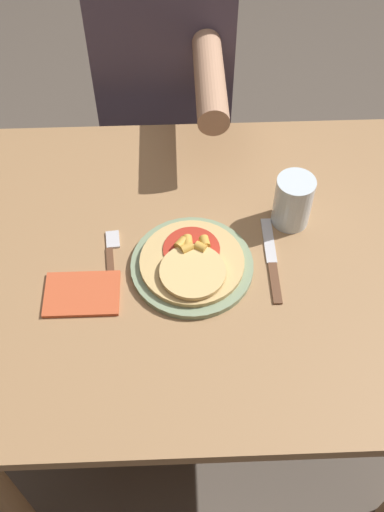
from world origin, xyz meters
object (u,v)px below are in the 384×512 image
Objects in this scene: plate at (192,266)px; drinking_glass at (293,201)px; pizza at (192,262)px; knife at (272,261)px; person_diner at (165,76)px; dining_table at (210,288)px; fork at (112,259)px.

drinking_glass reaches higher than plate.
pizza is 0.25m from drinking_glass.
pizza is at bearing -175.35° from knife.
drinking_glass is (0.05, 0.11, 0.06)m from knife.
drinking_glass is 0.61m from person_diner.
dining_table is 0.15m from pizza.
drinking_glass reaches higher than dining_table.
dining_table is at bearing 171.82° from knife.
plate is 0.21× the size of person_diner.
plate reaches higher than dining_table.
drinking_glass reaches higher than pizza.
pizza is (-0.04, -0.03, 0.14)m from dining_table.
dining_table is 0.65m from person_diner.
drinking_glass is at bearing 28.12° from dining_table.
dining_table is 8.88× the size of drinking_glass.
person_diner is (-0.09, 0.64, 0.10)m from dining_table.
drinking_glass is (0.22, 0.13, 0.04)m from pizza.
plate is at bearing -85.73° from person_diner.
pizza reaches higher than knife.
dining_table is 6.00× the size of fork.
knife is (0.12, -0.02, 0.12)m from dining_table.
knife is 0.18× the size of person_diner.
pizza is at bearing -149.98° from drinking_glass.
drinking_glass is (0.38, 0.09, 0.06)m from fork.
knife is 0.69m from person_diner.
person_diner is at bearing 116.19° from drinking_glass.
plate is (-0.04, -0.03, 0.12)m from dining_table.
fork is 1.48× the size of drinking_glass.
person_diner is (-0.22, 0.66, -0.02)m from knife.
drinking_glass is at bearing -63.81° from person_diner.
person_diner is at bearing 94.27° from plate.
knife is at bearing -3.03° from fork.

